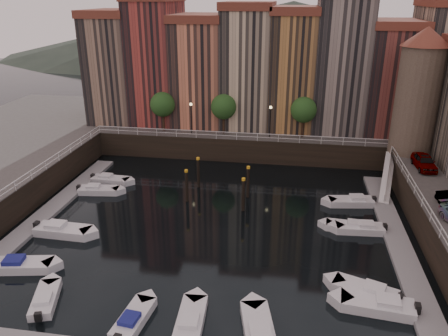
% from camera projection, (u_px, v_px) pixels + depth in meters
% --- Properties ---
extents(ground, '(200.00, 200.00, 0.00)m').
position_uv_depth(ground, '(213.00, 223.00, 40.64)').
color(ground, black).
rests_on(ground, ground).
extents(quay_far, '(80.00, 20.00, 3.00)m').
position_uv_depth(quay_far, '(246.00, 129.00, 63.93)').
color(quay_far, black).
rests_on(quay_far, ground).
extents(dock_left, '(2.00, 28.00, 0.35)m').
position_uv_depth(dock_left, '(47.00, 213.00, 42.07)').
color(dock_left, gray).
rests_on(dock_left, ground).
extents(dock_right, '(2.00, 28.00, 0.35)m').
position_uv_depth(dock_right, '(397.00, 242.00, 37.25)').
color(dock_right, gray).
rests_on(dock_right, ground).
extents(mountains, '(145.00, 100.00, 18.00)m').
position_uv_depth(mountains, '(282.00, 35.00, 138.34)').
color(mountains, '#2D382D').
rests_on(mountains, ground).
extents(far_terrace, '(48.70, 10.30, 17.50)m').
position_uv_depth(far_terrace, '(270.00, 67.00, 57.65)').
color(far_terrace, '#8D6F59').
rests_on(far_terrace, quay_far).
extents(corner_tower, '(5.20, 5.20, 13.80)m').
position_uv_depth(corner_tower, '(418.00, 90.00, 47.20)').
color(corner_tower, '#6B5B4C').
rests_on(corner_tower, quay_right).
extents(promenade_trees, '(21.20, 3.20, 5.20)m').
position_uv_depth(promenade_trees, '(229.00, 107.00, 55.10)').
color(promenade_trees, black).
rests_on(promenade_trees, quay_far).
extents(street_lamps, '(10.36, 0.36, 4.18)m').
position_uv_depth(street_lamps, '(230.00, 114.00, 54.38)').
color(street_lamps, black).
rests_on(street_lamps, quay_far).
extents(railings, '(36.08, 34.04, 0.52)m').
position_uv_depth(railings, '(222.00, 166.00, 43.72)').
color(railings, white).
rests_on(railings, ground).
extents(gangway, '(2.78, 8.32, 3.73)m').
position_uv_depth(gangway, '(388.00, 175.00, 46.56)').
color(gangway, white).
rests_on(gangway, ground).
extents(mooring_pilings, '(6.42, 5.22, 3.78)m').
position_uv_depth(mooring_pilings, '(219.00, 184.00, 44.93)').
color(mooring_pilings, black).
rests_on(mooring_pilings, ground).
extents(boat_left_1, '(4.92, 2.56, 1.10)m').
position_uv_depth(boat_left_1, '(21.00, 265.00, 33.68)').
color(boat_left_1, silver).
rests_on(boat_left_1, ground).
extents(boat_left_2, '(5.22, 2.03, 1.19)m').
position_uv_depth(boat_left_2, '(62.00, 230.00, 38.59)').
color(boat_left_2, silver).
rests_on(boat_left_2, ground).
extents(boat_left_3, '(4.56, 2.12, 1.03)m').
position_uv_depth(boat_left_3, '(98.00, 190.00, 46.66)').
color(boat_left_3, silver).
rests_on(boat_left_3, ground).
extents(boat_left_4, '(4.50, 1.80, 1.03)m').
position_uv_depth(boat_left_4, '(110.00, 180.00, 49.28)').
color(boat_left_4, silver).
rests_on(boat_left_4, ground).
extents(boat_right_0, '(5.16, 2.32, 1.17)m').
position_uv_depth(boat_right_0, '(379.00, 305.00, 29.28)').
color(boat_right_0, silver).
rests_on(boat_right_0, ground).
extents(boat_right_1, '(4.79, 3.18, 1.08)m').
position_uv_depth(boat_right_1, '(367.00, 291.00, 30.75)').
color(boat_right_1, silver).
rests_on(boat_right_1, ground).
extents(boat_right_2, '(4.50, 1.90, 1.02)m').
position_uv_depth(boat_right_2, '(361.00, 228.00, 39.04)').
color(boat_right_2, silver).
rests_on(boat_right_2, ground).
extents(boat_right_3, '(4.25, 1.81, 0.96)m').
position_uv_depth(boat_right_3, '(349.00, 227.00, 39.36)').
color(boat_right_3, silver).
rests_on(boat_right_3, ground).
extents(boat_right_4, '(4.79, 2.34, 1.08)m').
position_uv_depth(boat_right_4, '(352.00, 201.00, 44.06)').
color(boat_right_4, silver).
rests_on(boat_right_4, ground).
extents(boat_near_0, '(2.64, 4.23, 0.95)m').
position_uv_depth(boat_near_0, '(45.00, 300.00, 29.95)').
color(boat_near_0, silver).
rests_on(boat_near_0, ground).
extents(boat_near_1, '(1.98, 4.33, 0.98)m').
position_uv_depth(boat_near_1, '(133.00, 319.00, 28.11)').
color(boat_near_1, silver).
rests_on(boat_near_1, ground).
extents(boat_near_2, '(1.96, 4.68, 1.06)m').
position_uv_depth(boat_near_2, '(190.00, 321.00, 27.92)').
color(boat_near_2, silver).
rests_on(boat_near_2, ground).
extents(boat_near_3, '(2.84, 5.14, 1.15)m').
position_uv_depth(boat_near_3, '(259.00, 331.00, 27.09)').
color(boat_near_3, silver).
rests_on(boat_near_3, ground).
extents(car_a, '(1.98, 4.46, 1.49)m').
position_uv_depth(car_a, '(424.00, 163.00, 44.82)').
color(car_a, gray).
rests_on(car_a, quay_right).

